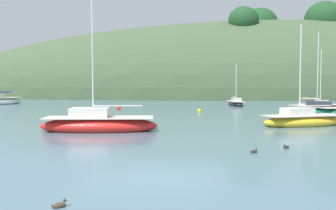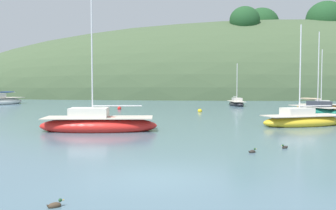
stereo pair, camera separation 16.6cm
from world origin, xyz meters
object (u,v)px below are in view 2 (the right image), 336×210
at_px(duck_straggler, 55,205).
at_px(sailboat_navy_dinghy, 302,120).
at_px(mooring_buoy_outer, 119,108).
at_px(sailboat_black_sloop, 316,110).
at_px(sailboat_teal_outer, 98,124).
at_px(sailboat_blue_center, 319,106).
at_px(mooring_buoy_channel, 200,111).
at_px(duck_lone_left, 252,152).
at_px(sailboat_cream_ketch, 236,103).
at_px(duck_lead, 285,147).

bearing_deg(duck_straggler, sailboat_navy_dinghy, 57.01).
bearing_deg(mooring_buoy_outer, sailboat_black_sloop, -17.05).
height_order(sailboat_teal_outer, duck_straggler, sailboat_teal_outer).
bearing_deg(sailboat_navy_dinghy, sailboat_blue_center, 66.82).
bearing_deg(mooring_buoy_channel, mooring_buoy_outer, 157.29).
xyz_separation_m(mooring_buoy_channel, duck_lone_left, (0.90, -23.40, -0.07)).
distance_m(sailboat_navy_dinghy, mooring_buoy_channel, 14.19).
bearing_deg(sailboat_navy_dinghy, sailboat_teal_outer, -166.79).
relative_size(sailboat_navy_dinghy, duck_straggler, 18.67).
bearing_deg(mooring_buoy_outer, duck_lone_left, -70.16).
height_order(sailboat_blue_center, mooring_buoy_channel, sailboat_blue_center).
distance_m(sailboat_black_sloop, sailboat_blue_center, 7.50).
height_order(sailboat_cream_ketch, sailboat_navy_dinghy, sailboat_navy_dinghy).
height_order(sailboat_cream_ketch, mooring_buoy_channel, sailboat_cream_ketch).
xyz_separation_m(sailboat_cream_ketch, sailboat_teal_outer, (-12.93, -27.17, 0.13)).
distance_m(sailboat_teal_outer, mooring_buoy_channel, 17.54).
distance_m(duck_lead, duck_straggler, 12.02).
height_order(sailboat_cream_ketch, duck_lead, sailboat_cream_ketch).
bearing_deg(sailboat_cream_ketch, sailboat_blue_center, -38.80).
height_order(sailboat_blue_center, mooring_buoy_outer, sailboat_blue_center).
xyz_separation_m(sailboat_blue_center, duck_lone_left, (-12.97, -27.95, -0.27)).
relative_size(mooring_buoy_outer, duck_straggler, 1.37).
distance_m(sailboat_blue_center, duck_lead, 29.03).
bearing_deg(mooring_buoy_channel, sailboat_navy_dinghy, -62.64).
bearing_deg(sailboat_black_sloop, mooring_buoy_outer, 162.95).
bearing_deg(sailboat_navy_dinghy, sailboat_black_sloop, 66.13).
xyz_separation_m(sailboat_teal_outer, duck_straggler, (1.96, -15.21, -0.39)).
relative_size(sailboat_blue_center, mooring_buoy_outer, 12.90).
relative_size(mooring_buoy_channel, duck_straggler, 1.37).
height_order(sailboat_blue_center, duck_lead, sailboat_blue_center).
xyz_separation_m(sailboat_black_sloop, duck_lone_left, (-10.14, -21.01, -0.34)).
xyz_separation_m(sailboat_teal_outer, duck_lone_left, (8.33, -7.52, -0.39)).
height_order(duck_lead, duck_lone_left, same).
xyz_separation_m(sailboat_cream_ketch, duck_straggler, (-10.97, -42.37, -0.26)).
height_order(sailboat_blue_center, sailboat_navy_dinghy, sailboat_navy_dinghy).
bearing_deg(duck_lone_left, sailboat_teal_outer, 137.93).
distance_m(sailboat_blue_center, duck_lone_left, 30.82).
bearing_deg(sailboat_blue_center, mooring_buoy_outer, -177.91).
bearing_deg(duck_lone_left, sailboat_navy_dinghy, 62.48).
bearing_deg(sailboat_teal_outer, duck_lead, -32.17).
xyz_separation_m(duck_lone_left, duck_straggler, (-6.37, -7.69, 0.00)).
height_order(sailboat_teal_outer, duck_lead, sailboat_teal_outer).
relative_size(sailboat_navy_dinghy, sailboat_teal_outer, 0.77).
bearing_deg(sailboat_teal_outer, sailboat_blue_center, 43.80).
distance_m(sailboat_blue_center, sailboat_cream_ketch, 10.75).
relative_size(sailboat_navy_dinghy, duck_lone_left, 18.23).
bearing_deg(sailboat_navy_dinghy, duck_lead, -112.00).
bearing_deg(sailboat_navy_dinghy, sailboat_cream_ketch, 92.47).
relative_size(sailboat_black_sloop, sailboat_navy_dinghy, 1.10).
distance_m(sailboat_navy_dinghy, duck_lone_left, 12.18).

